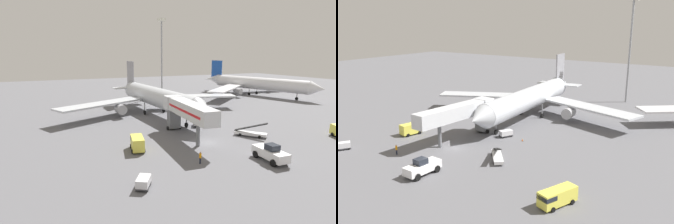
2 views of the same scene
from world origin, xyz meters
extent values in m
plane|color=slate|center=(0.00, 0.00, 0.00)|extent=(300.00, 300.00, 0.00)
cylinder|color=silver|center=(1.10, 25.77, 4.86)|extent=(7.11, 37.48, 5.04)
cone|color=silver|center=(2.26, 4.97, 4.86)|extent=(5.18, 4.68, 4.94)
cone|color=silver|center=(-0.12, 47.80, 5.24)|extent=(5.17, 7.12, 4.79)
cube|color=gray|center=(-0.02, 46.09, 9.91)|extent=(0.66, 5.40, 8.07)
cube|color=silver|center=(3.02, 45.77, 5.49)|extent=(6.26, 4.25, 0.24)
cube|color=silver|center=(-3.02, 45.43, 5.49)|extent=(6.26, 4.25, 0.24)
cube|color=silver|center=(14.84, 30.22, 3.73)|extent=(25.30, 13.13, 0.44)
cube|color=silver|center=(-13.04, 28.67, 3.73)|extent=(24.82, 15.47, 0.44)
cylinder|color=#A8A8AD|center=(10.70, 28.43, 2.18)|extent=(2.71, 3.42, 2.53)
cylinder|color=#A8A8AD|center=(-8.72, 27.35, 2.18)|extent=(2.71, 3.42, 2.53)
cylinder|color=gray|center=(1.91, 11.27, 1.95)|extent=(0.28, 0.28, 2.80)
cylinder|color=black|center=(1.91, 11.27, 0.55)|extent=(0.41, 1.12, 1.10)
cylinder|color=gray|center=(3.88, 28.17, 1.95)|extent=(0.28, 0.28, 2.80)
cylinder|color=black|center=(3.88, 28.17, 0.55)|extent=(0.41, 1.12, 1.10)
cylinder|color=gray|center=(-1.92, 27.85, 1.95)|extent=(0.28, 0.28, 2.80)
cylinder|color=black|center=(-1.92, 27.85, 0.55)|extent=(0.41, 1.12, 1.10)
cube|color=silver|center=(-2.16, 2.43, 5.91)|extent=(4.51, 17.21, 2.70)
cube|color=red|center=(-3.67, 2.57, 5.91)|extent=(1.32, 14.23, 0.44)
cube|color=silver|center=(-1.34, 11.50, 5.91)|extent=(3.69, 3.10, 2.84)
cube|color=#232833|center=(-1.23, 12.80, 6.16)|extent=(3.31, 0.53, 0.90)
cube|color=slate|center=(-1.40, 10.91, 2.48)|extent=(2.70, 2.02, 4.16)
cylinder|color=black|center=(-2.82, 11.03, 0.40)|extent=(0.37, 0.82, 0.80)
cylinder|color=black|center=(0.02, 10.78, 0.40)|extent=(0.37, 0.82, 0.80)
cylinder|color=slate|center=(-2.46, -0.95, 2.28)|extent=(0.70, 0.70, 4.56)
cube|color=white|center=(3.96, -11.66, 1.20)|extent=(2.64, 6.19, 1.30)
cube|color=#232833|center=(3.94, -11.96, 2.30)|extent=(1.70, 1.89, 0.90)
cylinder|color=black|center=(4.92, -13.69, 0.55)|extent=(0.46, 1.12, 1.10)
cylinder|color=black|center=(2.76, -13.57, 0.55)|extent=(0.46, 1.12, 1.10)
cylinder|color=black|center=(5.16, -9.76, 0.55)|extent=(0.46, 1.12, 1.10)
cylinder|color=black|center=(2.99, -9.63, 0.55)|extent=(0.46, 1.12, 1.10)
cube|color=white|center=(10.18, -0.23, 0.57)|extent=(5.21, 5.82, 0.55)
cube|color=black|center=(10.18, -0.23, 1.96)|extent=(4.68, 5.39, 2.17)
cylinder|color=black|center=(11.96, -1.17, 0.30)|extent=(0.55, 0.60, 0.60)
cylinder|color=black|center=(10.79, -2.15, 0.30)|extent=(0.55, 0.60, 0.60)
cylinder|color=black|center=(9.58, 1.70, 0.30)|extent=(0.55, 0.60, 0.60)
cylinder|color=black|center=(8.40, 0.72, 0.30)|extent=(0.55, 0.60, 0.60)
cube|color=#E5DB4C|center=(25.66, -8.93, 1.29)|extent=(3.84, 5.86, 1.99)
cube|color=#1E232D|center=(24.99, -10.67, 1.72)|extent=(2.52, 2.37, 0.64)
cylinder|color=black|center=(25.94, -10.86, 0.34)|extent=(0.58, 0.76, 0.68)
cylinder|color=black|center=(24.15, -10.18, 0.34)|extent=(0.58, 0.76, 0.68)
cylinder|color=black|center=(27.17, -7.67, 0.34)|extent=(0.58, 0.76, 0.68)
cylinder|color=black|center=(25.37, -6.99, 0.34)|extent=(0.58, 0.76, 0.68)
cube|color=#E5DB4C|center=(-12.92, 1.54, 1.32)|extent=(2.88, 4.77, 2.06)
cube|color=#1E232D|center=(-12.60, 3.02, 1.77)|extent=(2.27, 1.82, 0.66)
cylinder|color=black|center=(-13.56, 3.09, 0.34)|extent=(0.49, 0.74, 0.68)
cylinder|color=black|center=(-11.70, 2.69, 0.34)|extent=(0.49, 0.74, 0.68)
cylinder|color=black|center=(-14.14, 0.40, 0.34)|extent=(0.49, 0.74, 0.68)
cylinder|color=black|center=(-12.28, -0.01, 0.34)|extent=(0.49, 0.74, 0.68)
cube|color=#38383D|center=(-16.63, -11.67, 0.29)|extent=(2.60, 2.90, 0.22)
cube|color=silver|center=(-16.63, -11.67, 0.88)|extent=(2.60, 2.90, 0.96)
cylinder|color=black|center=(-16.52, -12.78, 0.18)|extent=(0.30, 0.37, 0.36)
cylinder|color=black|center=(-17.68, -12.04, 0.18)|extent=(0.30, 0.37, 0.36)
cylinder|color=black|center=(-15.58, -11.31, 0.18)|extent=(0.30, 0.37, 0.36)
cylinder|color=black|center=(-16.73, -10.57, 0.18)|extent=(0.30, 0.37, 0.36)
cube|color=#38383D|center=(4.51, 11.12, 0.29)|extent=(2.50, 2.99, 0.22)
cube|color=silver|center=(4.51, 11.12, 0.88)|extent=(2.50, 2.99, 0.96)
cylinder|color=black|center=(4.67, 10.00, 0.18)|extent=(0.27, 0.37, 0.36)
cylinder|color=black|center=(3.49, 10.62, 0.18)|extent=(0.27, 0.37, 0.36)
cylinder|color=black|center=(5.52, 11.62, 0.18)|extent=(0.27, 0.37, 0.36)
cylinder|color=black|center=(4.34, 12.24, 0.18)|extent=(0.27, 0.37, 0.36)
cylinder|color=#1E2333|center=(-6.30, -8.03, 0.45)|extent=(0.31, 0.31, 0.89)
cylinder|color=orange|center=(-6.30, -8.03, 1.24)|extent=(0.41, 0.41, 0.70)
sphere|color=tan|center=(-6.30, -8.03, 1.73)|extent=(0.24, 0.24, 0.24)
cube|color=black|center=(8.76, 10.57, 0.01)|extent=(0.32, 0.32, 0.03)
cone|color=orange|center=(8.76, 10.57, 0.26)|extent=(0.28, 0.28, 0.48)
cylinder|color=#93969B|center=(16.03, 57.11, 14.17)|extent=(0.56, 0.56, 28.35)
camera|label=1|loc=(-26.99, -41.03, 15.97)|focal=29.31mm
camera|label=2|loc=(43.64, -48.57, 23.60)|focal=39.02mm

